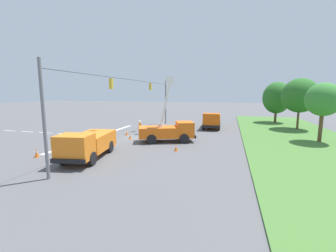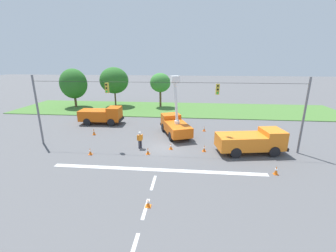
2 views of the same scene
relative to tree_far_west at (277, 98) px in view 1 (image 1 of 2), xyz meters
name	(u,v)px [view 1 (image 1 of 2)]	position (x,y,z in m)	size (l,w,h in m)	color
ground_plane	(135,138)	(18.57, -18.21, -4.34)	(200.00, 200.00, 0.00)	#565659
grass_verge	(310,147)	(18.57, -0.21, -4.29)	(56.00, 12.00, 0.10)	#477533
lane_markings	(89,135)	(18.57, -24.39, -4.33)	(17.60, 15.25, 0.01)	silver
signal_gantry	(134,101)	(18.51, -18.21, -0.09)	(26.20, 0.33, 7.20)	slate
tree_far_west	(277,98)	(0.00, 0.00, 0.00)	(4.85, 4.55, 7.03)	brown
tree_west	(300,95)	(7.06, 1.65, 0.49)	(5.29, 4.70, 7.22)	brown
tree_centre	(323,100)	(15.69, 1.54, 0.16)	(3.72, 3.40, 6.23)	brown
utility_truck_bucket_lift	(168,129)	(19.41, -13.95, -3.01)	(4.23, 6.34, 6.88)	orange
utility_truck_support_near	(212,120)	(9.02, -10.16, -3.09)	(5.86, 2.57, 2.36)	#D6560F
utility_truck_support_far	(88,143)	(27.09, -18.53, -3.13)	(6.70, 3.48, 2.27)	orange
road_worker	(140,126)	(16.20, -18.53, -3.34)	(0.52, 0.46, 1.77)	#383842
traffic_cone_foreground_left	(65,132)	(18.68, -27.68, -4.06)	(0.36, 0.36, 0.58)	orange
traffic_cone_foreground_right	(179,125)	(9.82, -14.95, -3.95)	(0.36, 0.36, 0.78)	orange
traffic_cone_mid_left	(139,126)	(11.83, -20.51, -4.01)	(0.36, 0.36, 0.68)	orange
traffic_cone_mid_right	(130,136)	(19.31, -18.47, -4.03)	(0.36, 0.36, 0.64)	orange
traffic_cone_near_bucket	(114,142)	(22.61, -18.70, -4.02)	(0.36, 0.36, 0.65)	orange
traffic_cone_lane_edge_a	(37,153)	(27.97, -22.76, -3.98)	(0.36, 0.36, 0.73)	orange
traffic_cone_lane_edge_b	(176,147)	(22.98, -12.25, -4.02)	(0.36, 0.36, 0.65)	orange
traffic_cone_far_left	(127,132)	(17.24, -19.89, -4.00)	(0.36, 0.36, 0.68)	orange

